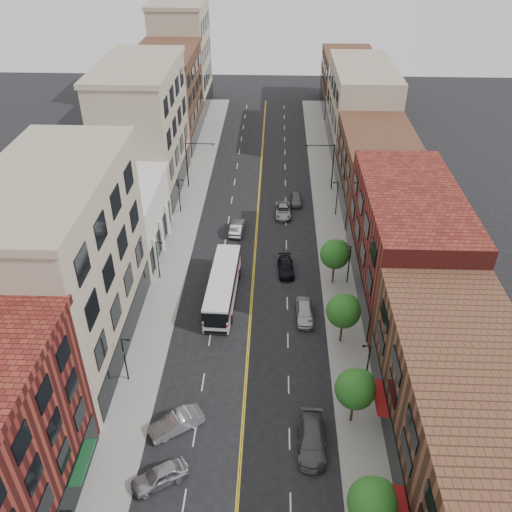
# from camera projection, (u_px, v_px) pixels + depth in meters

# --- Properties ---
(ground) EXTENTS (220.00, 220.00, 0.00)m
(ground) POSITION_uv_depth(u_px,v_px,m) (240.00, 458.00, 43.82)
(ground) COLOR black
(ground) RESTS_ON ground
(sidewalk_left) EXTENTS (4.00, 110.00, 0.15)m
(sidewalk_left) POSITION_uv_depth(u_px,v_px,m) (183.00, 230.00, 73.07)
(sidewalk_left) COLOR gray
(sidewalk_left) RESTS_ON ground
(sidewalk_right) EXTENTS (4.00, 110.00, 0.15)m
(sidewalk_right) POSITION_uv_depth(u_px,v_px,m) (331.00, 233.00, 72.45)
(sidewalk_right) COLOR gray
(sidewalk_right) RESTS_ON ground
(bldg_l_tanoffice) EXTENTS (10.00, 22.00, 18.00)m
(bldg_l_tanoffice) POSITION_uv_depth(u_px,v_px,m) (64.00, 270.00, 50.08)
(bldg_l_tanoffice) COLOR tan
(bldg_l_tanoffice) RESTS_ON ground
(bldg_l_white) EXTENTS (10.00, 14.00, 8.00)m
(bldg_l_white) POSITION_uv_depth(u_px,v_px,m) (120.00, 219.00, 67.78)
(bldg_l_white) COLOR silver
(bldg_l_white) RESTS_ON ground
(bldg_l_far_a) EXTENTS (10.00, 20.00, 18.00)m
(bldg_l_far_a) POSITION_uv_depth(u_px,v_px,m) (144.00, 131.00, 79.06)
(bldg_l_far_a) COLOR tan
(bldg_l_far_a) RESTS_ON ground
(bldg_l_far_b) EXTENTS (10.00, 20.00, 15.00)m
(bldg_l_far_b) POSITION_uv_depth(u_px,v_px,m) (168.00, 98.00, 96.46)
(bldg_l_far_b) COLOR brown
(bldg_l_far_b) RESTS_ON ground
(bldg_l_far_c) EXTENTS (10.00, 16.00, 20.00)m
(bldg_l_far_c) POSITION_uv_depth(u_px,v_px,m) (182.00, 58.00, 109.96)
(bldg_l_far_c) COLOR tan
(bldg_l_far_c) RESTS_ON ground
(bldg_r_near) EXTENTS (10.00, 26.00, 10.00)m
(bldg_r_near) POSITION_uv_depth(u_px,v_px,m) (466.00, 424.00, 40.49)
(bldg_r_near) COLOR brown
(bldg_r_near) RESTS_ON ground
(bldg_r_mid) EXTENTS (10.00, 22.00, 12.00)m
(bldg_r_mid) POSITION_uv_depth(u_px,v_px,m) (406.00, 241.00, 59.80)
(bldg_r_mid) COLOR #5B1A18
(bldg_r_mid) RESTS_ON ground
(bldg_r_far_a) EXTENTS (10.00, 20.00, 10.00)m
(bldg_r_far_a) POSITION_uv_depth(u_px,v_px,m) (377.00, 168.00, 77.75)
(bldg_r_far_a) COLOR brown
(bldg_r_far_a) RESTS_ON ground
(bldg_r_far_b) EXTENTS (10.00, 22.00, 14.00)m
(bldg_r_far_b) POSITION_uv_depth(u_px,v_px,m) (361.00, 107.00, 94.02)
(bldg_r_far_b) COLOR tan
(bldg_r_far_b) RESTS_ON ground
(bldg_r_far_c) EXTENTS (10.00, 18.00, 11.00)m
(bldg_r_far_c) POSITION_uv_depth(u_px,v_px,m) (348.00, 82.00, 111.42)
(bldg_r_far_c) COLOR brown
(bldg_r_far_c) RESTS_ON ground
(tree_r_0) EXTENTS (3.40, 3.40, 5.59)m
(tree_r_0) POSITION_uv_depth(u_px,v_px,m) (374.00, 501.00, 36.31)
(tree_r_0) COLOR black
(tree_r_0) RESTS_ON sidewalk_right
(tree_r_1) EXTENTS (3.40, 3.40, 5.59)m
(tree_r_1) POSITION_uv_depth(u_px,v_px,m) (356.00, 388.00, 44.59)
(tree_r_1) COLOR black
(tree_r_1) RESTS_ON sidewalk_right
(tree_r_2) EXTENTS (3.40, 3.40, 5.59)m
(tree_r_2) POSITION_uv_depth(u_px,v_px,m) (344.00, 310.00, 52.87)
(tree_r_2) COLOR black
(tree_r_2) RESTS_ON sidewalk_right
(tree_r_3) EXTENTS (3.40, 3.40, 5.59)m
(tree_r_3) POSITION_uv_depth(u_px,v_px,m) (336.00, 253.00, 61.15)
(tree_r_3) COLOR black
(tree_r_3) RESTS_ON sidewalk_right
(lamp_l_1) EXTENTS (0.81, 0.55, 5.05)m
(lamp_l_1) POSITION_uv_depth(u_px,v_px,m) (125.00, 357.00, 49.12)
(lamp_l_1) COLOR black
(lamp_l_1) RESTS_ON sidewalk_left
(lamp_l_2) EXTENTS (0.81, 0.55, 5.05)m
(lamp_l_2) POSITION_uv_depth(u_px,v_px,m) (158.00, 258.00, 62.37)
(lamp_l_2) COLOR black
(lamp_l_2) RESTS_ON sidewalk_left
(lamp_l_3) EXTENTS (0.81, 0.55, 5.05)m
(lamp_l_3) POSITION_uv_depth(u_px,v_px,m) (180.00, 194.00, 75.62)
(lamp_l_3) COLOR black
(lamp_l_3) RESTS_ON sidewalk_left
(lamp_r_1) EXTENTS (0.81, 0.55, 5.05)m
(lamp_r_1) POSITION_uv_depth(u_px,v_px,m) (367.00, 364.00, 48.44)
(lamp_r_1) COLOR black
(lamp_r_1) RESTS_ON sidewalk_right
(lamp_r_2) EXTENTS (0.81, 0.55, 5.05)m
(lamp_r_2) POSITION_uv_depth(u_px,v_px,m) (349.00, 262.00, 61.69)
(lamp_r_2) COLOR black
(lamp_r_2) RESTS_ON sidewalk_right
(lamp_r_3) EXTENTS (0.81, 0.55, 5.05)m
(lamp_r_3) POSITION_uv_depth(u_px,v_px,m) (337.00, 197.00, 74.94)
(lamp_r_3) COLOR black
(lamp_r_3) RESTS_ON sidewalk_right
(signal_mast_left) EXTENTS (4.49, 0.18, 7.20)m
(signal_mast_left) POSITION_uv_depth(u_px,v_px,m) (191.00, 159.00, 81.29)
(signal_mast_left) COLOR black
(signal_mast_left) RESTS_ON sidewalk_left
(signal_mast_right) EXTENTS (4.49, 0.18, 7.20)m
(signal_mast_right) POSITION_uv_depth(u_px,v_px,m) (328.00, 161.00, 80.64)
(signal_mast_right) COLOR black
(signal_mast_right) RESTS_ON sidewalk_right
(city_bus) EXTENTS (3.37, 12.58, 3.21)m
(city_bus) POSITION_uv_depth(u_px,v_px,m) (223.00, 285.00, 59.92)
(city_bus) COLOR silver
(city_bus) RESTS_ON ground
(car_angle_a) EXTENTS (4.72, 3.85, 1.51)m
(car_angle_a) POSITION_uv_depth(u_px,v_px,m) (160.00, 476.00, 41.63)
(car_angle_a) COLOR #9C9DA3
(car_angle_a) RESTS_ON ground
(car_angle_b) EXTENTS (4.82, 3.96, 1.55)m
(car_angle_b) POSITION_uv_depth(u_px,v_px,m) (176.00, 423.00, 45.76)
(car_angle_b) COLOR #B9BEC2
(car_angle_b) RESTS_ON ground
(car_parked_mid) EXTENTS (2.44, 5.66, 1.62)m
(car_parked_mid) POSITION_uv_depth(u_px,v_px,m) (312.00, 440.00, 44.32)
(car_parked_mid) COLOR #4A4A4F
(car_parked_mid) RESTS_ON ground
(car_parked_far) EXTENTS (2.00, 4.72, 1.59)m
(car_parked_far) POSITION_uv_depth(u_px,v_px,m) (305.00, 312.00, 57.75)
(car_parked_far) COLOR #A9ABB1
(car_parked_far) RESTS_ON ground
(car_lane_behind) EXTENTS (1.96, 4.72, 1.52)m
(car_lane_behind) POSITION_uv_depth(u_px,v_px,m) (237.00, 228.00, 72.33)
(car_lane_behind) COLOR #47474C
(car_lane_behind) RESTS_ON ground
(car_lane_a) EXTENTS (2.14, 4.63, 1.31)m
(car_lane_a) POSITION_uv_depth(u_px,v_px,m) (286.00, 267.00, 64.88)
(car_lane_a) COLOR black
(car_lane_a) RESTS_ON ground
(car_lane_b) EXTENTS (2.33, 4.91, 1.35)m
(car_lane_b) POSITION_uv_depth(u_px,v_px,m) (283.00, 211.00, 76.32)
(car_lane_b) COLOR gray
(car_lane_b) RESTS_ON ground
(car_lane_c) EXTENTS (1.72, 4.07, 1.38)m
(car_lane_c) POSITION_uv_depth(u_px,v_px,m) (296.00, 199.00, 79.14)
(car_lane_c) COLOR #545459
(car_lane_c) RESTS_ON ground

